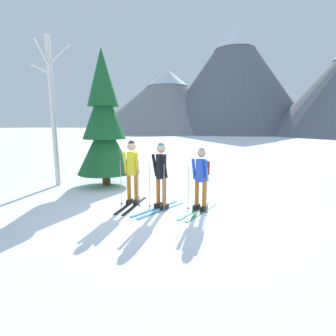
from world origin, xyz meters
TOP-DOWN VIEW (x-y plane):
  - ground_plane at (0.00, 0.00)m, footprint 400.00×400.00m
  - skier_in_yellow at (-0.82, 0.08)m, footprint 0.61×1.65m
  - skier_in_black at (0.07, -0.06)m, footprint 1.04×1.72m
  - skier_in_blue at (1.12, 0.13)m, footprint 0.83×1.72m
  - pine_tree_near at (-2.75, 1.98)m, footprint 2.05×2.05m
  - birch_tree_tall at (-4.52, 1.47)m, footprint 1.38×1.02m
  - mountain_ridge_distant at (1.24, 64.18)m, footprint 87.17×53.40m

SIDE VIEW (x-z plane):
  - ground_plane at x=0.00m, z-range 0.00..0.00m
  - skier_in_blue at x=1.12m, z-range 0.10..1.79m
  - skier_in_black at x=0.07m, z-range 0.10..1.91m
  - skier_in_yellow at x=-0.82m, z-range 0.11..1.95m
  - pine_tree_near at x=-2.75m, z-range -0.21..4.74m
  - birch_tree_tall at x=-4.52m, z-range 0.11..5.47m
  - mountain_ridge_distant at x=1.24m, z-range -2.49..27.42m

